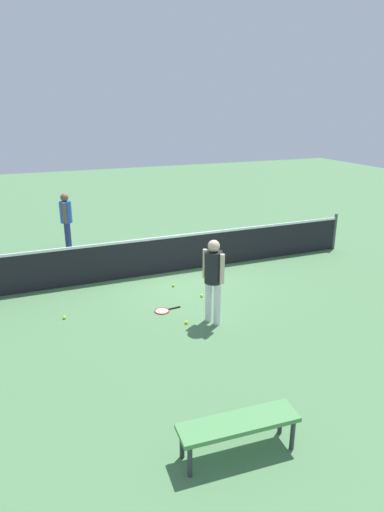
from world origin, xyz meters
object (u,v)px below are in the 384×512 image
(tennis_racket_near_player, at_px, (163,311))
(tennis_ball_midcourt, at_px, (202,296))
(player_near_side, at_px, (213,275))
(tennis_ball_near_player, at_px, (173,285))
(player_far_side, at_px, (66,217))
(courtside_bench, at_px, (239,425))
(tennis_racket_far_player, at_px, (95,254))
(tennis_ball_stray_left, at_px, (186,322))
(tennis_ball_baseline, at_px, (64,317))

(tennis_racket_near_player, bearing_deg, tennis_ball_midcourt, 19.39)
(tennis_racket_near_player, xyz_separation_m, tennis_ball_midcourt, (1.03, 0.36, 0.02))
(tennis_ball_midcourt, bearing_deg, player_near_side, -103.09)
(tennis_ball_near_player, relative_size, tennis_ball_midcourt, 1.00)
(player_near_side, relative_size, player_far_side, 1.00)
(courtside_bench, bearing_deg, tennis_racket_far_player, 91.59)
(tennis_ball_midcourt, bearing_deg, tennis_racket_near_player, -160.61)
(player_far_side, bearing_deg, tennis_racket_near_player, -75.55)
(tennis_ball_stray_left, bearing_deg, player_near_side, -14.06)
(player_far_side, bearing_deg, tennis_ball_stray_left, -74.97)
(player_far_side, xyz_separation_m, tennis_racket_near_player, (1.27, -4.95, -1.00))
(tennis_ball_baseline, distance_m, tennis_ball_stray_left, 2.47)
(player_near_side, distance_m, tennis_ball_stray_left, 1.11)
(courtside_bench, bearing_deg, tennis_ball_stray_left, 79.07)
(player_far_side, xyz_separation_m, tennis_ball_stray_left, (1.52, -5.65, -0.98))
(tennis_ball_midcourt, xyz_separation_m, courtside_bench, (-1.44, -4.47, 0.38))
(player_near_side, distance_m, courtside_bench, 3.53)
(player_far_side, relative_size, tennis_racket_far_player, 2.80)
(tennis_ball_near_player, bearing_deg, tennis_racket_far_player, 112.79)
(tennis_racket_near_player, bearing_deg, tennis_ball_baseline, 168.06)
(tennis_racket_near_player, bearing_deg, tennis_racket_far_player, 98.68)
(player_far_side, height_order, courtside_bench, player_far_side)
(player_near_side, relative_size, tennis_ball_stray_left, 25.76)
(tennis_ball_baseline, bearing_deg, tennis_ball_midcourt, -0.97)
(tennis_racket_near_player, height_order, tennis_racket_far_player, same)
(courtside_bench, bearing_deg, tennis_racket_near_player, 84.25)
(tennis_racket_near_player, bearing_deg, player_near_side, -47.96)
(player_near_side, distance_m, player_far_side, 6.12)
(player_near_side, bearing_deg, tennis_ball_baseline, 155.26)
(tennis_racket_far_player, bearing_deg, player_far_side, 131.39)
(player_far_side, relative_size, courtside_bench, 1.12)
(tennis_racket_far_player, distance_m, tennis_ball_near_player, 3.34)
(tennis_ball_stray_left, distance_m, courtside_bench, 3.49)
(tennis_racket_near_player, distance_m, tennis_racket_far_player, 4.28)
(player_far_side, relative_size, tennis_ball_stray_left, 25.76)
(courtside_bench, bearing_deg, tennis_ball_midcourt, 72.10)
(tennis_ball_baseline, bearing_deg, tennis_ball_near_player, 15.92)
(tennis_racket_far_player, relative_size, tennis_ball_baseline, 9.20)
(tennis_racket_far_player, bearing_deg, player_near_side, -74.57)
(tennis_ball_baseline, distance_m, courtside_bench, 4.79)
(tennis_ball_stray_left, bearing_deg, player_far_side, 105.03)
(player_far_side, xyz_separation_m, tennis_ball_near_player, (1.92, -3.79, -0.98))
(tennis_ball_baseline, xyz_separation_m, courtside_bench, (1.54, -4.52, 0.38))
(player_far_side, distance_m, tennis_ball_stray_left, 5.93)
(tennis_ball_near_player, height_order, tennis_ball_baseline, same)
(tennis_ball_baseline, xyz_separation_m, tennis_ball_stray_left, (2.20, -1.12, 0.00))
(tennis_ball_near_player, xyz_separation_m, tennis_ball_baseline, (-2.60, -0.74, 0.00))
(player_near_side, relative_size, tennis_ball_baseline, 25.76)
(tennis_racket_far_player, distance_m, tennis_ball_stray_left, 5.02)
(player_far_side, xyz_separation_m, tennis_racket_far_player, (0.63, -0.71, -1.00))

